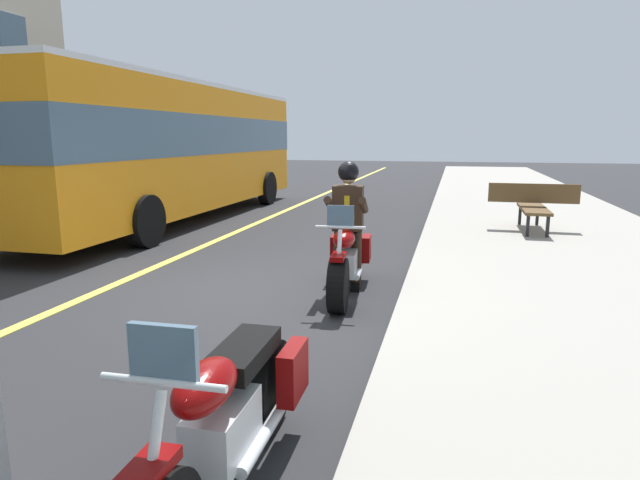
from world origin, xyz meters
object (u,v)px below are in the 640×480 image
at_px(motorcycle_main, 346,260).
at_px(rider_main, 348,214).
at_px(motorcycle_parked, 226,420).
at_px(bus_near, 171,144).
at_px(bench_sidewalk, 534,203).

relative_size(motorcycle_main, rider_main, 1.28).
bearing_deg(motorcycle_parked, motorcycle_main, -178.16).
distance_m(motorcycle_parked, bus_near, 11.07).
height_order(motorcycle_parked, bench_sidewalk, motorcycle_parked).
height_order(motorcycle_main, motorcycle_parked, same).
bearing_deg(bench_sidewalk, motorcycle_parked, -17.13).
xyz_separation_m(motorcycle_parked, bus_near, (-9.45, -5.59, 1.42)).
bearing_deg(rider_main, motorcycle_parked, 2.02).
bearing_deg(bench_sidewalk, bus_near, -91.94).
bearing_deg(motorcycle_main, rider_main, -174.08).
bearing_deg(bus_near, rider_main, 47.07).
bearing_deg(rider_main, bus_near, -132.93).
height_order(rider_main, bench_sidewalk, rider_main).
relative_size(bus_near, bench_sidewalk, 6.12).
relative_size(rider_main, bus_near, 0.16).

